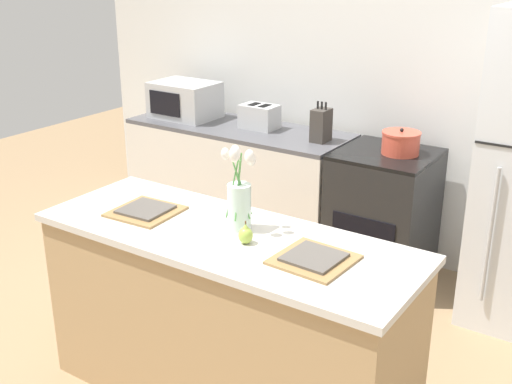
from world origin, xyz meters
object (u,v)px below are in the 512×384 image
Objects in this scene: plate_setting_right at (314,259)px; flower_vase at (239,197)px; pear_figurine at (246,235)px; microwave at (185,100)px; stove_range at (382,217)px; knife_block at (321,125)px; plate_setting_left at (146,211)px; cooking_pot at (401,143)px; toaster at (259,117)px.

flower_vase is at bearing 167.68° from plate_setting_right.
pear_figurine is at bearing -45.15° from flower_vase.
flower_vase is 2.19m from microwave.
pear_figurine is at bearing -88.73° from stove_range.
flower_vase is at bearing -75.19° from knife_block.
plate_setting_right is at bearing -77.32° from stove_range.
plate_setting_right is (0.36, -1.62, 0.46)m from stove_range.
flower_vase is 0.52m from plate_setting_left.
stove_range is at bearing 70.78° from plate_setting_left.
knife_block is at bearing -0.41° from microwave.
plate_setting_left is at bearing 180.00° from plate_setting_right.
flower_vase reaches higher than plate_setting_left.
flower_vase is 0.19m from pear_figurine.
plate_setting_right is at bearing -80.08° from cooking_pot.
toaster reaches higher than stove_range.
microwave is (-0.65, -0.04, 0.05)m from toaster.
toaster is (-1.37, 1.66, 0.06)m from plate_setting_right.
knife_block reaches higher than stove_range.
pear_figurine is 1.65m from cooking_pot.
pear_figurine is at bearing -58.20° from toaster.
pear_figurine is 0.38× the size of toaster.
knife_block is at bearing 117.54° from plate_setting_right.
cooking_pot is 0.90× the size of knife_block.
stove_range is at bearing 1.10° from knife_block.
pear_figurine is at bearing -91.44° from cooking_pot.
stove_range is 0.52m from cooking_pot.
pear_figurine is 0.22× the size of microwave.
knife_block is (-0.40, 1.51, -0.06)m from flower_vase.
knife_block is (-0.47, -0.01, 0.55)m from stove_range.
cooking_pot is (-0.29, 1.64, 0.05)m from plate_setting_right.
microwave reaches higher than plate_setting_left.
stove_range is at bearing 87.18° from flower_vase.
toaster reaches higher than plate_setting_left.
pear_figurine is at bearing -177.25° from plate_setting_right.
cooking_pot is 1.74m from microwave.
knife_block is at bearing -177.11° from cooking_pot.
toaster is 1.08m from cooking_pot.
flower_vase reaches higher than cooking_pot.
pear_figurine is 0.39× the size of knife_block.
microwave reaches higher than pear_figurine.
microwave is (-1.73, -0.02, 0.06)m from cooking_pot.
stove_range is 1.71m from pear_figurine.
stove_range is at bearing -2.47° from toaster.
knife_block is (0.09, 1.61, 0.09)m from plate_setting_left.
plate_setting_left is 1.72m from toaster.
stove_range is 2.17× the size of flower_vase.
stove_range is 1.75m from microwave.
knife_block reaches higher than plate_setting_left.
flower_vase is at bearing -95.66° from cooking_pot.
plate_setting_right is 1.66m from cooking_pot.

